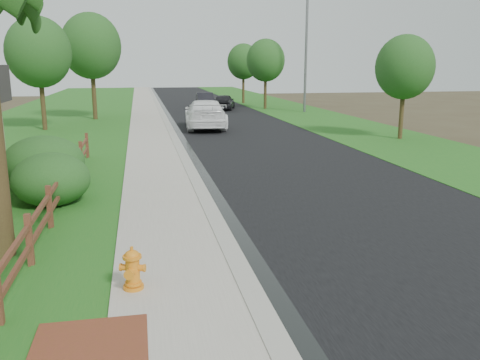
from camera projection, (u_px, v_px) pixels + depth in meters
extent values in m
plane|color=#3E3422|center=(237.00, 318.00, 8.06)|extent=(120.00, 120.00, 0.00)
cube|color=black|center=(212.00, 112.00, 42.39)|extent=(8.00, 90.00, 0.02)
cube|color=#9C9A8E|center=(161.00, 112.00, 41.58)|extent=(0.40, 90.00, 0.12)
cube|color=black|center=(166.00, 112.00, 41.65)|extent=(0.50, 90.00, 0.00)
cube|color=#A0988B|center=(145.00, 112.00, 41.34)|extent=(2.20, 90.00, 0.10)
cube|color=#1A5C1A|center=(121.00, 113.00, 40.98)|extent=(1.60, 90.00, 0.06)
cube|color=#1A5C1A|center=(54.00, 114.00, 40.00)|extent=(9.00, 90.00, 0.04)
cube|color=#1A5C1A|center=(291.00, 110.00, 43.69)|extent=(6.00, 90.00, 0.04)
cube|color=#4A2518|center=(29.00, 241.00, 9.93)|extent=(0.12, 0.12, 1.10)
cube|color=#4A2518|center=(50.00, 208.00, 12.22)|extent=(0.12, 0.12, 1.10)
cube|color=#4A2518|center=(63.00, 185.00, 14.52)|extent=(0.12, 0.12, 1.10)
cube|color=#4A2518|center=(74.00, 168.00, 16.81)|extent=(0.12, 0.12, 1.10)
cube|color=#4A2518|center=(81.00, 156.00, 19.11)|extent=(0.12, 0.12, 1.10)
cube|color=#4A2518|center=(87.00, 146.00, 21.40)|extent=(0.12, 0.12, 1.10)
cube|color=#4A2518|center=(16.00, 270.00, 8.80)|extent=(0.08, 2.35, 0.10)
cube|color=#4A2518|center=(14.00, 248.00, 8.71)|extent=(0.08, 2.35, 0.10)
cube|color=#4A2518|center=(41.00, 227.00, 11.10)|extent=(0.08, 2.35, 0.10)
cube|color=#4A2518|center=(39.00, 209.00, 11.01)|extent=(0.08, 2.35, 0.10)
cube|color=#4A2518|center=(57.00, 199.00, 13.39)|extent=(0.08, 2.35, 0.10)
cube|color=#4A2518|center=(56.00, 184.00, 13.30)|extent=(0.08, 2.35, 0.10)
cube|color=#4A2518|center=(69.00, 179.00, 15.69)|extent=(0.08, 2.35, 0.10)
cube|color=#4A2518|center=(68.00, 167.00, 15.60)|extent=(0.08, 2.35, 0.10)
cube|color=#4A2518|center=(78.00, 164.00, 17.98)|extent=(0.08, 2.35, 0.10)
cube|color=#4A2518|center=(77.00, 153.00, 17.89)|extent=(0.08, 2.35, 0.10)
cube|color=#4A2518|center=(84.00, 153.00, 20.28)|extent=(0.08, 2.35, 0.10)
cube|color=#4A2518|center=(84.00, 143.00, 20.19)|extent=(0.08, 2.35, 0.10)
cylinder|color=orange|center=(134.00, 287.00, 8.87)|extent=(0.36, 0.36, 0.06)
cylinder|color=orange|center=(133.00, 272.00, 8.81)|extent=(0.24, 0.24, 0.55)
cylinder|color=orange|center=(133.00, 283.00, 8.86)|extent=(0.29, 0.29, 0.05)
cylinder|color=orange|center=(132.00, 257.00, 8.75)|extent=(0.33, 0.33, 0.05)
ellipsoid|color=orange|center=(132.00, 256.00, 8.75)|extent=(0.26, 0.26, 0.20)
cylinder|color=orange|center=(132.00, 249.00, 8.72)|extent=(0.06, 0.06, 0.07)
cylinder|color=orange|center=(130.00, 273.00, 8.65)|extent=(0.19, 0.17, 0.16)
cylinder|color=orange|center=(123.00, 267.00, 8.81)|extent=(0.17, 0.16, 0.13)
cylinder|color=orange|center=(143.00, 268.00, 8.78)|extent=(0.17, 0.16, 0.13)
imported|color=white|center=(205.00, 114.00, 31.34)|extent=(2.92, 6.21, 1.75)
imported|color=black|center=(224.00, 102.00, 44.14)|extent=(2.65, 4.23, 1.34)
imported|color=black|center=(205.00, 100.00, 45.91)|extent=(1.61, 4.19, 1.36)
cylinder|color=slate|center=(306.00, 49.00, 40.75)|extent=(0.20, 0.20, 10.08)
ellipsoid|color=#1E491A|center=(51.00, 179.00, 14.30)|extent=(2.85, 2.85, 1.51)
ellipsoid|color=#1E491A|center=(55.00, 181.00, 14.88)|extent=(1.74, 1.74, 1.15)
ellipsoid|color=#1E491A|center=(44.00, 163.00, 16.12)|extent=(3.31, 3.31, 1.72)
cylinder|color=#372716|center=(42.00, 97.00, 30.20)|extent=(0.28, 0.28, 4.01)
ellipsoid|color=#1E491A|center=(39.00, 52.00, 29.62)|extent=(3.75, 3.75, 4.13)
cylinder|color=#372716|center=(402.00, 108.00, 26.65)|extent=(0.23, 0.23, 3.29)
ellipsoid|color=#1E491A|center=(405.00, 67.00, 26.17)|extent=(3.01, 3.01, 3.31)
cylinder|color=#372716|center=(94.00, 88.00, 35.99)|extent=(0.31, 0.31, 4.49)
ellipsoid|color=#1E491A|center=(91.00, 46.00, 35.34)|extent=(4.15, 4.15, 4.56)
cylinder|color=#372716|center=(265.00, 88.00, 44.56)|extent=(0.25, 0.25, 3.69)
ellipsoid|color=#1E491A|center=(266.00, 60.00, 44.03)|extent=(3.33, 3.33, 3.67)
cylinder|color=#372716|center=(243.00, 85.00, 50.91)|extent=(0.25, 0.25, 3.62)
ellipsoid|color=#1E491A|center=(243.00, 61.00, 50.39)|extent=(3.20, 3.20, 3.52)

